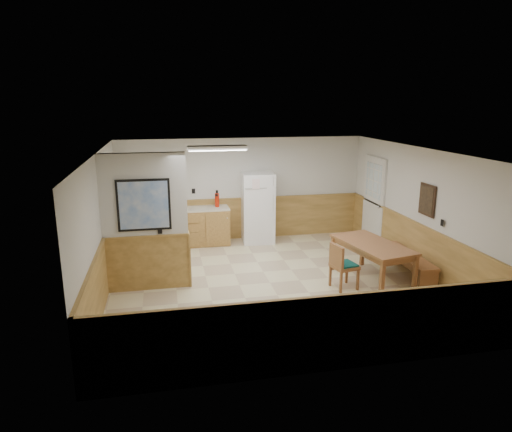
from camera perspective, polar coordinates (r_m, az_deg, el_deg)
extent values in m
plane|color=beige|center=(8.78, 1.75, -8.33)|extent=(6.00, 6.00, 0.00)
cube|color=silver|center=(8.16, 1.88, 8.10)|extent=(6.00, 6.00, 0.02)
cube|color=silver|center=(11.25, -1.71, 3.38)|extent=(6.00, 0.02, 2.50)
cube|color=silver|center=(9.52, 19.67, 0.52)|extent=(0.02, 6.00, 2.50)
cube|color=silver|center=(8.25, -18.93, -1.46)|extent=(0.02, 6.00, 2.50)
cube|color=tan|center=(11.40, -1.67, -0.34)|extent=(6.00, 0.04, 1.00)
cube|color=tan|center=(9.70, 19.20, -3.79)|extent=(0.04, 6.00, 1.00)
cube|color=tan|center=(8.47, -18.39, -6.34)|extent=(0.04, 6.00, 1.00)
cube|color=silver|center=(8.26, -13.88, 2.50)|extent=(1.50, 0.15, 1.50)
cube|color=tan|center=(8.59, -13.39, -5.68)|extent=(1.50, 0.17, 1.00)
cube|color=black|center=(8.20, -13.84, 1.34)|extent=(0.92, 0.03, 0.92)
cube|color=silver|center=(8.18, -13.85, 1.32)|extent=(0.84, 0.01, 0.84)
cube|color=#B0863E|center=(11.00, -7.05, -1.37)|extent=(1.40, 0.60, 0.86)
cube|color=#B0863E|center=(10.99, -14.71, -1.75)|extent=(0.06, 0.60, 0.86)
cube|color=#B0863E|center=(10.97, -10.85, -1.56)|extent=(0.06, 0.60, 0.86)
cube|color=beige|center=(10.87, -9.22, 0.81)|extent=(2.20, 0.60, 0.04)
cube|color=beige|center=(11.14, -9.31, 1.51)|extent=(2.20, 0.02, 0.10)
cube|color=silver|center=(11.18, 14.49, 1.67)|extent=(0.05, 1.02, 2.15)
cube|color=silver|center=(11.17, 14.44, 1.67)|extent=(0.04, 0.90, 2.05)
cube|color=silver|center=(11.06, 14.49, 4.32)|extent=(0.02, 0.76, 0.80)
cube|color=silver|center=(11.02, -12.56, 4.40)|extent=(0.80, 0.03, 1.00)
cube|color=silver|center=(11.01, -12.56, 4.39)|extent=(0.70, 0.01, 0.90)
cube|color=#301F13|center=(9.19, 20.62, 1.89)|extent=(0.03, 0.50, 0.60)
cube|color=black|center=(9.18, 20.51, 1.89)|extent=(0.01, 0.42, 0.52)
cube|color=silver|center=(9.30, -4.86, 8.51)|extent=(1.20, 0.30, 0.08)
cube|color=white|center=(9.30, -4.85, 8.23)|extent=(1.15, 0.25, 0.01)
cube|color=white|center=(11.04, 0.23, 1.05)|extent=(0.79, 0.75, 1.70)
cube|color=silver|center=(10.62, 2.22, 4.35)|extent=(0.03, 0.02, 0.22)
cube|color=silver|center=(10.72, 2.19, 1.57)|extent=(0.03, 0.02, 0.40)
cube|color=#9A5A38|center=(8.92, 14.36, -3.47)|extent=(1.17, 1.83, 0.05)
cube|color=#9A5A38|center=(8.95, 14.33, -3.93)|extent=(1.05, 1.71, 0.10)
cube|color=#9A5A38|center=(8.25, 15.47, -7.78)|extent=(0.08, 0.08, 0.70)
cube|color=#9A5A38|center=(9.45, 9.58, -4.61)|extent=(0.08, 0.08, 0.70)
cube|color=#9A5A38|center=(8.70, 19.27, -6.91)|extent=(0.08, 0.08, 0.70)
cube|color=#9A5A38|center=(9.84, 13.17, -4.02)|extent=(0.08, 0.08, 0.70)
cube|color=#9A5A38|center=(9.45, 18.41, -4.69)|extent=(0.45, 1.74, 0.05)
cube|color=#9A5A38|center=(8.87, 20.90, -7.69)|extent=(0.36, 0.07, 0.40)
cube|color=#9A5A38|center=(10.19, 16.06, -4.47)|extent=(0.36, 0.07, 0.40)
cube|color=#9A5A38|center=(8.56, 10.99, -6.20)|extent=(0.49, 0.49, 0.06)
cube|color=#10504A|center=(8.55, 11.01, -5.91)|extent=(0.45, 0.45, 0.03)
cube|color=#9A5A38|center=(8.39, 10.03, -4.91)|extent=(0.13, 0.42, 0.40)
cube|color=#10504A|center=(8.30, 8.98, -5.08)|extent=(0.09, 0.36, 0.34)
cube|color=#9A5A38|center=(8.41, 10.56, -8.21)|extent=(0.05, 0.05, 0.39)
cube|color=#9A5A38|center=(8.69, 9.26, -7.39)|extent=(0.05, 0.05, 0.39)
cube|color=#9A5A38|center=(8.60, 12.60, -7.79)|extent=(0.05, 0.05, 0.39)
cube|color=#9A5A38|center=(8.88, 11.26, -7.01)|extent=(0.05, 0.05, 0.39)
cylinder|color=red|center=(10.91, -4.89, 2.00)|extent=(0.12, 0.12, 0.33)
cylinder|color=black|center=(10.87, -4.91, 3.04)|extent=(0.06, 0.06, 0.07)
cylinder|color=green|center=(10.88, -13.35, 1.38)|extent=(0.10, 0.10, 0.24)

